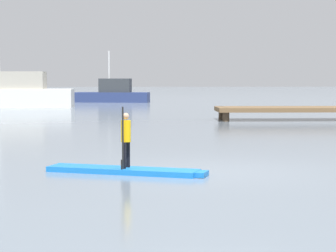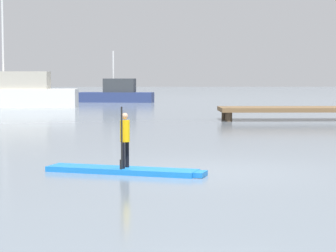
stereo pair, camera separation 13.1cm
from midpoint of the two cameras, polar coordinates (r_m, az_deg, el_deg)
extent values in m
plane|color=slate|center=(12.33, 4.14, -4.02)|extent=(240.00, 240.00, 0.00)
cube|color=blue|center=(12.16, -4.31, -3.90)|extent=(2.90, 1.48, 0.10)
cube|color=blue|center=(11.70, 2.49, -4.21)|extent=(0.36, 0.45, 0.09)
cylinder|color=black|center=(12.19, -3.83, -2.49)|extent=(0.07, 0.07, 0.49)
cylinder|color=black|center=(12.00, -4.19, -2.60)|extent=(0.07, 0.07, 0.49)
cylinder|color=#F2B20C|center=(12.05, -4.02, -0.45)|extent=(0.23, 0.23, 0.40)
sphere|color=tan|center=(12.03, -4.02, 0.87)|extent=(0.12, 0.12, 0.12)
cylinder|color=black|center=(11.91, -4.29, -1.05)|extent=(0.03, 0.03, 1.14)
cube|color=black|center=(11.97, -4.28, -3.35)|extent=(0.07, 0.14, 0.18)
cube|color=silver|center=(40.36, -14.31, 2.37)|extent=(8.36, 2.57, 1.11)
cube|color=#B2AD9E|center=(40.24, -13.56, 3.92)|extent=(3.91, 2.09, 1.05)
cube|color=navy|center=(47.67, -5.00, 2.52)|extent=(5.56, 2.24, 0.73)
cube|color=#33383D|center=(47.60, -4.72, 3.56)|extent=(2.41, 1.40, 1.00)
cylinder|color=silver|center=(47.70, -5.27, 5.37)|extent=(0.12, 0.12, 2.00)
cylinder|color=#473828|center=(26.65, 4.95, 1.00)|extent=(0.28, 0.28, 0.55)
cylinder|color=#473828|center=(28.05, 4.60, 1.16)|extent=(0.28, 0.28, 0.55)
camera|label=1|loc=(0.07, -90.27, -0.02)|focal=69.61mm
camera|label=2|loc=(0.07, 89.73, 0.02)|focal=69.61mm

